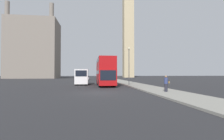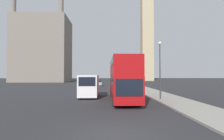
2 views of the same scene
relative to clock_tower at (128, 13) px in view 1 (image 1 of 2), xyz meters
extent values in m
plane|color=#28282B|center=(-19.83, -75.89, -35.61)|extent=(300.00, 300.00, 0.00)
cube|color=gray|center=(-12.95, -75.89, -35.54)|extent=(3.77, 120.00, 0.15)
cube|color=tan|center=(0.00, 0.00, -10.69)|extent=(5.43, 5.43, 49.85)
cube|color=slate|center=(-45.86, -11.46, -22.55)|extent=(20.79, 15.44, 26.12)
cylinder|color=slate|center=(-54.69, -18.02, -6.62)|extent=(1.85, 1.85, 5.75)
cylinder|color=slate|center=(-37.02, -18.02, -6.62)|extent=(1.85, 1.85, 5.75)
cube|color=#A80F11|center=(-18.22, -65.05, -34.14)|extent=(2.50, 10.11, 2.33)
cube|color=#A80F11|center=(-18.22, -65.05, -32.06)|extent=(2.50, 9.91, 1.83)
cube|color=black|center=(-18.22, -65.05, -33.41)|extent=(2.54, 9.71, 0.55)
cube|color=black|center=(-18.22, -65.05, -31.52)|extent=(2.54, 9.51, 0.55)
cube|color=black|center=(-18.22, -70.12, -33.86)|extent=(2.20, 0.03, 1.40)
cylinder|color=black|center=(-19.12, -68.59, -35.06)|extent=(0.70, 1.11, 1.11)
cylinder|color=black|center=(-17.32, -68.59, -35.06)|extent=(0.70, 1.11, 1.11)
cylinder|color=black|center=(-19.12, -61.51, -35.06)|extent=(0.70, 1.11, 1.11)
cylinder|color=black|center=(-17.32, -61.51, -35.06)|extent=(0.70, 1.11, 1.11)
cube|color=white|center=(-22.15, -61.91, -34.14)|extent=(2.20, 5.41, 2.52)
cube|color=black|center=(-22.15, -64.63, -33.59)|extent=(1.87, 0.02, 1.01)
cube|color=black|center=(-22.15, -63.67, -33.59)|extent=(2.23, 0.97, 0.81)
cylinder|color=black|center=(-22.98, -63.75, -35.23)|extent=(0.55, 0.76, 0.76)
cylinder|color=black|center=(-21.33, -63.75, -35.23)|extent=(0.55, 0.76, 0.76)
cylinder|color=black|center=(-22.98, -60.07, -35.23)|extent=(0.55, 0.76, 0.76)
cylinder|color=black|center=(-21.33, -60.07, -35.23)|extent=(0.55, 0.76, 0.76)
cylinder|color=#23232D|center=(-13.07, -77.09, -35.07)|extent=(0.31, 0.31, 0.79)
cylinder|color=navy|center=(-13.07, -77.09, -34.36)|extent=(0.36, 0.36, 0.62)
sphere|color=#9E704C|center=(-13.07, -77.09, -33.94)|extent=(0.21, 0.21, 0.21)
cube|color=olive|center=(-12.79, -77.09, -34.52)|extent=(0.12, 0.24, 0.20)
cylinder|color=#38383D|center=(-14.19, -65.17, -32.52)|extent=(0.12, 0.12, 5.89)
sphere|color=beige|center=(-14.19, -65.17, -29.39)|extent=(0.36, 0.36, 0.36)
cube|color=#99999E|center=(-22.03, -37.77, -35.08)|extent=(1.87, 4.75, 0.73)
cube|color=black|center=(-22.03, -37.65, -34.47)|extent=(1.68, 2.28, 0.50)
cylinder|color=black|center=(-22.76, -39.29, -35.29)|extent=(0.41, 0.64, 0.64)
cylinder|color=black|center=(-21.30, -39.29, -35.29)|extent=(0.41, 0.64, 0.64)
cylinder|color=black|center=(-22.76, -36.25, -35.29)|extent=(0.41, 0.64, 0.64)
cylinder|color=black|center=(-21.30, -36.25, -35.29)|extent=(0.41, 0.64, 0.64)
camera|label=1|loc=(-20.63, -93.88, -33.67)|focal=28.00mm
camera|label=2|loc=(-20.10, -83.92, -32.87)|focal=28.00mm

